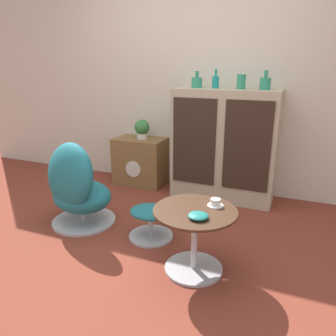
{
  "coord_description": "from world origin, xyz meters",
  "views": [
    {
      "loc": [
        1.2,
        -1.96,
        1.44
      ],
      "look_at": [
        0.14,
        0.6,
        0.55
      ],
      "focal_mm": 35.0,
      "sensor_mm": 36.0,
      "label": 1
    }
  ],
  "objects": [
    {
      "name": "coffee_table",
      "position": [
        0.58,
        0.01,
        0.3
      ],
      "size": [
        0.59,
        0.59,
        0.48
      ],
      "color": "#B7B7BC",
      "rests_on": "ground_plane"
    },
    {
      "name": "ottoman",
      "position": [
        0.1,
        0.32,
        0.18
      ],
      "size": [
        0.38,
        0.38,
        0.28
      ],
      "color": "#B7B7BC",
      "rests_on": "ground_plane"
    },
    {
      "name": "teacup",
      "position": [
        0.7,
        0.13,
        0.5
      ],
      "size": [
        0.11,
        0.11,
        0.05
      ],
      "color": "white",
      "rests_on": "coffee_table"
    },
    {
      "name": "tv_console",
      "position": [
        -0.59,
        1.48,
        0.29
      ],
      "size": [
        0.61,
        0.39,
        0.57
      ],
      "color": "brown",
      "rests_on": "ground_plane"
    },
    {
      "name": "potted_plant",
      "position": [
        -0.56,
        1.48,
        0.7
      ],
      "size": [
        0.18,
        0.18,
        0.23
      ],
      "color": "silver",
      "rests_on": "tv_console"
    },
    {
      "name": "vase_inner_left",
      "position": [
        0.32,
        1.45,
        1.25
      ],
      "size": [
        0.07,
        0.07,
        0.19
      ],
      "color": "teal",
      "rests_on": "sideboard"
    },
    {
      "name": "bowl",
      "position": [
        0.64,
        -0.11,
        0.5
      ],
      "size": [
        0.13,
        0.13,
        0.04
      ],
      "color": "#1E7A70",
      "rests_on": "coffee_table"
    },
    {
      "name": "vase_rightmost",
      "position": [
        0.81,
        1.45,
        1.25
      ],
      "size": [
        0.11,
        0.11,
        0.18
      ],
      "color": "#2D8E6B",
      "rests_on": "sideboard"
    },
    {
      "name": "vase_leftmost",
      "position": [
        0.11,
        1.45,
        1.25
      ],
      "size": [
        0.11,
        0.11,
        0.17
      ],
      "color": "#2D8E6B",
      "rests_on": "sideboard"
    },
    {
      "name": "wall_back",
      "position": [
        0.0,
        1.7,
        1.3
      ],
      "size": [
        6.4,
        0.06,
        2.6
      ],
      "color": "beige",
      "rests_on": "ground_plane"
    },
    {
      "name": "vase_inner_right",
      "position": [
        0.58,
        1.45,
        1.26
      ],
      "size": [
        0.09,
        0.09,
        0.14
      ],
      "color": "#2D8E6B",
      "rests_on": "sideboard"
    },
    {
      "name": "egg_chair",
      "position": [
        -0.63,
        0.28,
        0.36
      ],
      "size": [
        0.72,
        0.69,
        0.81
      ],
      "color": "#B7B7BC",
      "rests_on": "ground_plane"
    },
    {
      "name": "sideboard",
      "position": [
        0.45,
        1.45,
        0.6
      ],
      "size": [
        1.09,
        0.46,
        1.19
      ],
      "color": "tan",
      "rests_on": "ground_plane"
    },
    {
      "name": "ground_plane",
      "position": [
        0.0,
        0.0,
        0.0
      ],
      "size": [
        12.0,
        12.0,
        0.0
      ],
      "primitive_type": "plane",
      "color": "brown"
    }
  ]
}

